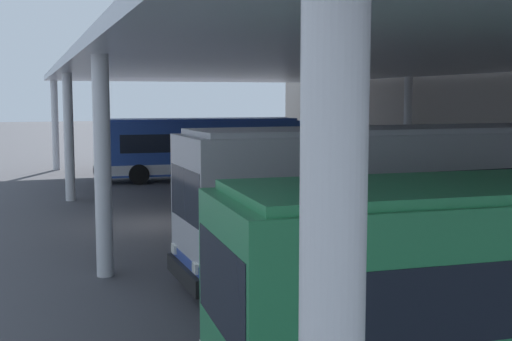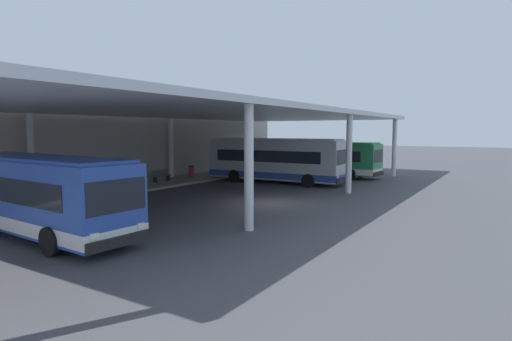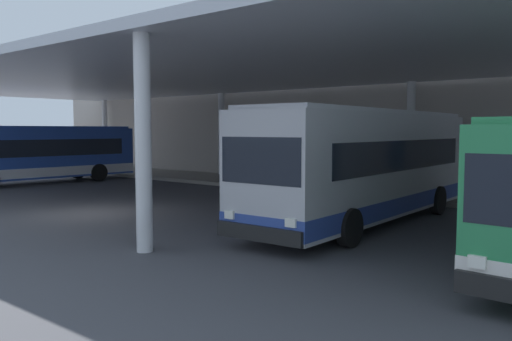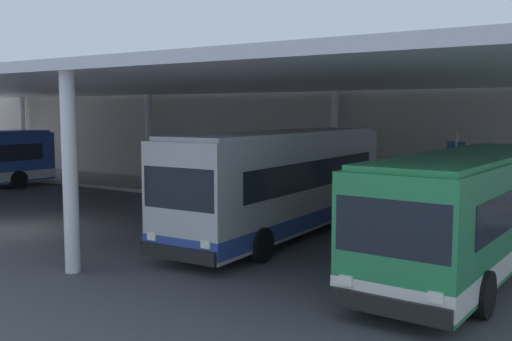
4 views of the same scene
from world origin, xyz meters
TOP-DOWN VIEW (x-y plane):
  - ground_plane at (0.00, 0.00)m, footprint 200.00×200.00m
  - platform_kerb at (0.00, 11.75)m, footprint 42.00×4.50m
  - station_building_facade at (0.00, 15.00)m, footprint 48.00×1.60m
  - canopy_shelter at (0.00, 5.50)m, footprint 40.00×17.00m
  - bus_nearest_bay at (-11.31, 4.30)m, footprint 3.14×10.66m
  - bus_second_bay at (8.52, 4.49)m, footprint 2.89×11.38m
  - bench_waiting at (3.19, 11.82)m, footprint 1.80×0.45m
  - trash_bin at (7.07, 12.01)m, footprint 0.52×0.52m

SIDE VIEW (x-z plane):
  - ground_plane at x=0.00m, z-range 0.00..0.00m
  - platform_kerb at x=0.00m, z-range 0.00..0.18m
  - bench_waiting at x=3.19m, z-range 0.20..1.12m
  - trash_bin at x=7.07m, z-range 0.19..1.17m
  - bus_nearest_bay at x=-11.31m, z-range 0.07..3.24m
  - bus_second_bay at x=8.52m, z-range 0.06..3.63m
  - station_building_facade at x=0.00m, z-range 0.00..7.44m
  - canopy_shelter at x=0.00m, z-range 2.54..8.09m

